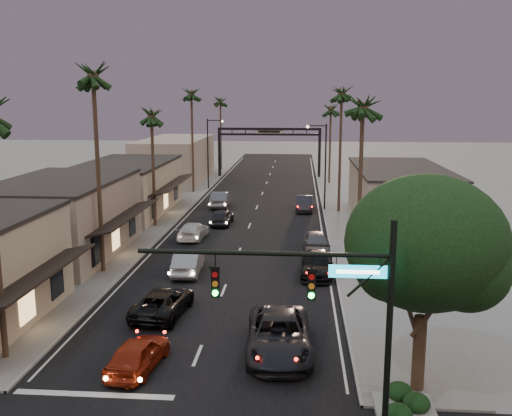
% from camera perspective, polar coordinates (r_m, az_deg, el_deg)
% --- Properties ---
extents(ground, '(200.00, 200.00, 0.00)m').
position_cam_1_polar(ground, '(55.52, -0.38, -1.11)').
color(ground, slate).
rests_on(ground, ground).
extents(road, '(14.00, 120.00, 0.02)m').
position_cam_1_polar(road, '(60.40, 0.01, -0.11)').
color(road, black).
rests_on(road, ground).
extents(sidewalk_left, '(5.00, 92.00, 0.12)m').
position_cam_1_polar(sidewalk_left, '(68.56, -7.47, 1.18)').
color(sidewalk_left, slate).
rests_on(sidewalk_left, ground).
extents(sidewalk_right, '(5.00, 92.00, 0.12)m').
position_cam_1_polar(sidewalk_right, '(67.29, 8.57, 0.96)').
color(sidewalk_right, slate).
rests_on(sidewalk_right, ground).
extents(storefront_mid, '(8.00, 14.00, 5.50)m').
position_cam_1_polar(storefront_mid, '(44.67, -18.83, -1.09)').
color(storefront_mid, gray).
rests_on(storefront_mid, ground).
extents(storefront_far, '(8.00, 16.00, 5.00)m').
position_cam_1_polar(storefront_far, '(59.49, -12.81, 1.88)').
color(storefront_far, '#BAAC8E').
rests_on(storefront_far, ground).
extents(storefront_dist, '(8.00, 20.00, 6.00)m').
position_cam_1_polar(storefront_dist, '(81.48, -8.07, 4.80)').
color(storefront_dist, gray).
rests_on(storefront_dist, ground).
extents(building_right, '(8.00, 18.00, 5.00)m').
position_cam_1_polar(building_right, '(55.67, 14.13, 1.21)').
color(building_right, gray).
rests_on(building_right, ground).
extents(traffic_signal, '(8.51, 0.22, 7.80)m').
position_cam_1_polar(traffic_signal, '(19.28, 7.61, -9.01)').
color(traffic_signal, black).
rests_on(traffic_signal, ground).
extents(corner_tree, '(6.20, 6.20, 8.80)m').
position_cam_1_polar(corner_tree, '(22.81, 16.76, -3.87)').
color(corner_tree, '#38281C').
rests_on(corner_tree, ground).
extents(arch, '(15.20, 0.40, 7.27)m').
position_cam_1_polar(arch, '(84.44, 1.33, 6.85)').
color(arch, black).
rests_on(arch, ground).
extents(streetlight_right, '(2.13, 0.30, 9.00)m').
position_cam_1_polar(streetlight_right, '(59.48, 6.70, 4.83)').
color(streetlight_right, black).
rests_on(streetlight_right, ground).
extents(streetlight_left, '(2.13, 0.30, 9.00)m').
position_cam_1_polar(streetlight_left, '(73.28, -4.63, 6.02)').
color(streetlight_left, black).
rests_on(streetlight_left, ground).
extents(palm_lb, '(3.20, 3.20, 15.20)m').
position_cam_1_polar(palm_lb, '(38.46, -16.02, 13.18)').
color(palm_lb, '#38281C').
rests_on(palm_lb, ground).
extents(palm_lc, '(3.20, 3.20, 12.20)m').
position_cam_1_polar(palm_lc, '(51.81, -10.43, 9.52)').
color(palm_lc, '#38281C').
rests_on(palm_lc, ground).
extents(palm_ld, '(3.20, 3.20, 14.20)m').
position_cam_1_polar(palm_ld, '(70.34, -6.49, 11.56)').
color(palm_ld, '#38281C').
rests_on(palm_ld, ground).
extents(palm_ra, '(3.20, 3.20, 13.20)m').
position_cam_1_polar(palm_ra, '(38.31, 10.66, 10.51)').
color(palm_ra, '#38281C').
rests_on(palm_ra, ground).
extents(palm_rb, '(3.20, 3.20, 14.20)m').
position_cam_1_polar(palm_rb, '(58.24, 8.58, 11.64)').
color(palm_rb, '#38281C').
rests_on(palm_rb, ground).
extents(palm_rc, '(3.20, 3.20, 12.20)m').
position_cam_1_polar(palm_rc, '(78.21, 7.50, 10.05)').
color(palm_rc, '#38281C').
rests_on(palm_rc, ground).
extents(palm_far, '(3.20, 3.20, 13.20)m').
position_cam_1_polar(palm_far, '(92.99, -3.59, 10.86)').
color(palm_far, '#38281C').
rests_on(palm_far, ground).
extents(oncoming_red, '(2.22, 4.41, 1.44)m').
position_cam_1_polar(oncoming_red, '(26.02, -11.72, -14.08)').
color(oncoming_red, maroon).
rests_on(oncoming_red, ground).
extents(oncoming_pickup, '(2.92, 5.40, 1.44)m').
position_cam_1_polar(oncoming_pickup, '(31.75, -9.28, -9.28)').
color(oncoming_pickup, black).
rests_on(oncoming_pickup, ground).
extents(oncoming_silver, '(1.91, 4.85, 1.57)m').
position_cam_1_polar(oncoming_silver, '(38.69, -6.81, -5.38)').
color(oncoming_silver, gray).
rests_on(oncoming_silver, ground).
extents(oncoming_white, '(2.26, 4.87, 1.38)m').
position_cam_1_polar(oncoming_white, '(47.99, -6.30, -2.27)').
color(oncoming_white, beige).
rests_on(oncoming_white, ground).
extents(oncoming_dgrey, '(1.93, 4.49, 1.51)m').
position_cam_1_polar(oncoming_dgrey, '(53.01, -3.44, -0.88)').
color(oncoming_dgrey, black).
rests_on(oncoming_dgrey, ground).
extents(oncoming_grey_far, '(1.94, 5.18, 1.69)m').
position_cam_1_polar(oncoming_grey_far, '(61.55, -3.57, 0.87)').
color(oncoming_grey_far, '#505055').
rests_on(oncoming_grey_far, ground).
extents(curbside_near, '(3.24, 6.47, 1.76)m').
position_cam_1_polar(curbside_near, '(26.91, 2.32, -12.60)').
color(curbside_near, black).
rests_on(curbside_near, ground).
extents(curbside_black, '(2.31, 5.22, 1.49)m').
position_cam_1_polar(curbside_black, '(38.30, 6.12, -5.60)').
color(curbside_black, black).
rests_on(curbside_black, ground).
extents(curbside_grey, '(2.04, 4.73, 1.59)m').
position_cam_1_polar(curbside_grey, '(43.59, 6.02, -3.48)').
color(curbside_grey, '#535358').
rests_on(curbside_grey, ground).
extents(curbside_far, '(1.82, 4.76, 1.55)m').
position_cam_1_polar(curbside_far, '(59.63, 4.89, 0.45)').
color(curbside_far, black).
rests_on(curbside_far, ground).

